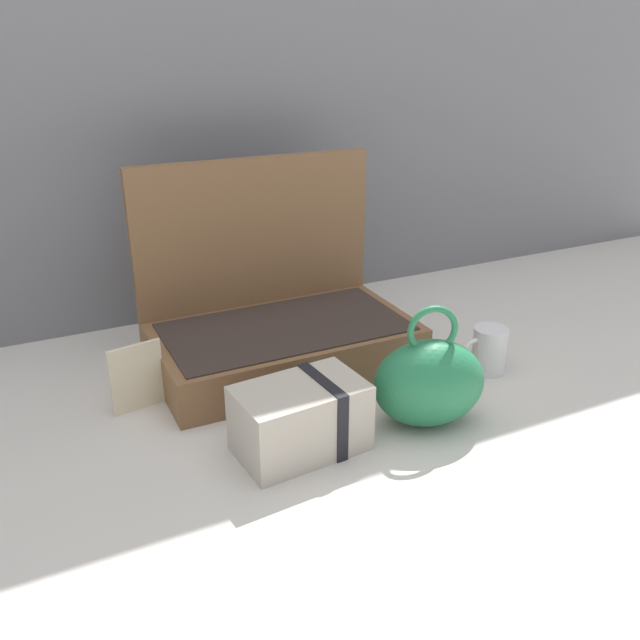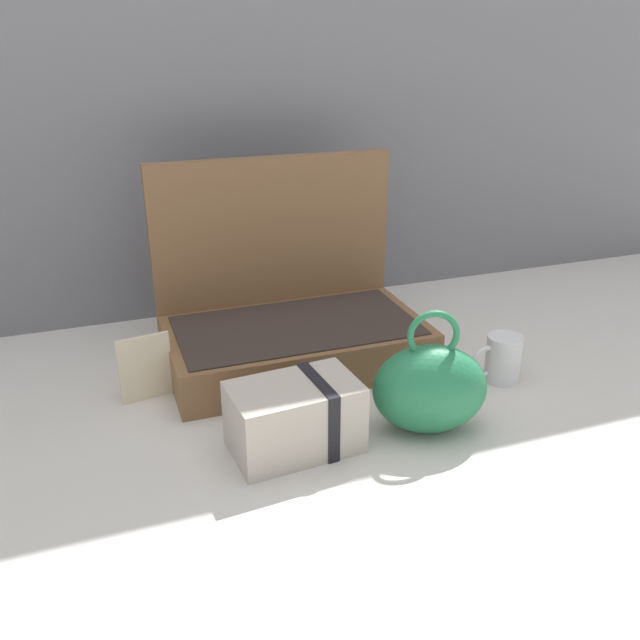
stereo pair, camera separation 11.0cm
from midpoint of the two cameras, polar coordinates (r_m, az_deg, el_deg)
ground_plane at (r=1.19m, az=-4.25°, el=-8.51°), size 6.00×6.00×0.00m
open_suitcase at (r=1.37m, az=-6.01°, el=-0.07°), size 0.52×0.31×0.40m
teal_pouch_handbag at (r=1.14m, az=6.68°, el=-5.41°), size 0.22×0.17×0.22m
cream_toiletry_bag at (r=1.08m, az=-4.47°, el=-8.50°), size 0.22×0.14×0.12m
coffee_mug at (r=1.35m, az=12.17°, el=-2.66°), size 0.11×0.07×0.09m
info_card_left at (r=1.25m, az=-17.96°, el=-4.78°), size 0.10×0.02×0.13m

